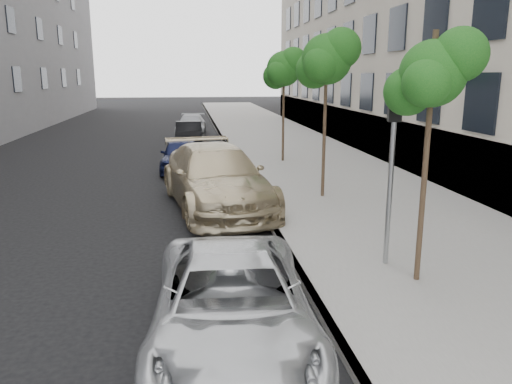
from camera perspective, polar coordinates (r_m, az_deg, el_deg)
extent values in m
plane|color=black|center=(7.63, -0.14, -16.60)|extent=(160.00, 160.00, 0.00)
cube|color=gray|center=(31.21, 1.75, 6.46)|extent=(6.40, 72.00, 0.14)
cube|color=#9E9B93|center=(30.85, -4.02, 6.35)|extent=(0.15, 72.00, 0.14)
cylinder|color=#38281C|center=(9.15, 18.82, 3.32)|extent=(0.10, 0.10, 4.37)
sphere|color=#145117|center=(9.03, 19.54, 12.64)|extent=(1.12, 1.12, 1.12)
sphere|color=#145117|center=(9.02, 22.32, 14.33)|extent=(0.89, 0.89, 0.89)
sphere|color=#145117|center=(9.13, 16.96, 10.93)|extent=(0.84, 0.84, 0.84)
cylinder|color=#38281C|center=(15.17, 7.87, 8.40)|extent=(0.10, 0.10, 4.78)
sphere|color=#145117|center=(15.12, 8.08, 14.79)|extent=(1.47, 1.47, 1.47)
sphere|color=#145117|center=(15.04, 9.67, 15.89)|extent=(1.17, 1.17, 1.17)
sphere|color=#145117|center=(15.28, 6.66, 13.69)|extent=(1.10, 1.10, 1.10)
cylinder|color=#38281C|center=(21.49, 3.15, 9.65)|extent=(0.10, 0.10, 4.58)
sphere|color=#145117|center=(21.44, 3.20, 13.88)|extent=(1.45, 1.45, 1.45)
sphere|color=#145117|center=(21.32, 4.27, 14.68)|extent=(1.16, 1.16, 1.16)
sphere|color=#145117|center=(21.63, 2.26, 13.09)|extent=(1.09, 1.09, 1.09)
cylinder|color=#939699|center=(9.95, 15.01, -0.29)|extent=(0.10, 0.10, 2.80)
cube|color=black|center=(9.71, 15.59, 8.98)|extent=(0.27, 0.22, 0.42)
cube|color=red|center=(9.70, 15.69, 10.57)|extent=(0.16, 0.12, 0.12)
imported|color=silver|center=(7.17, -2.76, -12.64)|extent=(2.44, 4.89, 1.33)
imported|color=#C4B28B|center=(14.42, -4.59, 1.65)|extent=(3.48, 6.49, 1.79)
imported|color=#0F1535|center=(20.25, -8.54, 4.24)|extent=(1.71, 3.89, 1.30)
imported|color=black|center=(27.36, -7.68, 6.59)|extent=(1.41, 3.94, 1.29)
imported|color=gray|center=(32.12, -7.39, 7.59)|extent=(2.12, 4.56, 1.29)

